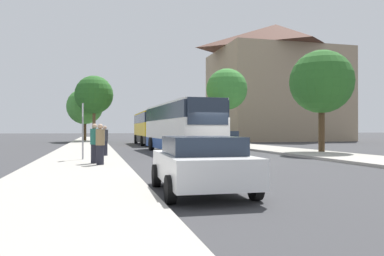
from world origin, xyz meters
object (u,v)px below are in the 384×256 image
object	(u,v)px
bus_front	(179,127)
parked_car_left_curb	(201,163)
bus_middle	(151,128)
pedestrian_waiting_far	(105,141)
bus_stop_sign	(83,125)
tree_right_near	(321,82)
parked_car_right_near	(226,140)
tree_left_near	(94,95)
tree_right_mid	(227,89)
pedestrian_waiting_near	(100,144)
parked_car_right_far	(186,136)
tree_left_far	(85,106)
pedestrian_walking_back	(94,143)

from	to	relation	value
bus_front	parked_car_left_curb	size ratio (longest dim) A/B	2.94
bus_middle	pedestrian_waiting_far	xyz separation A→B (m)	(-5.21, -17.90, -0.80)
pedestrian_waiting_far	bus_front	bearing A→B (deg)	-57.39
bus_stop_sign	tree_right_near	size ratio (longest dim) A/B	0.41
bus_front	bus_stop_sign	bearing A→B (deg)	-137.98
parked_car_right_near	tree_right_near	bearing A→B (deg)	123.03
parked_car_right_near	tree_left_near	size ratio (longest dim) A/B	0.49
parked_car_left_curb	tree_left_near	xyz separation A→B (m)	(-2.66, 39.46, 5.20)
pedestrian_waiting_far	tree_left_near	bearing A→B (deg)	-1.14
tree_right_mid	tree_right_near	bearing A→B (deg)	-83.98
bus_stop_sign	tree_left_near	world-z (taller)	tree_left_near
bus_front	pedestrian_waiting_near	xyz separation A→B (m)	(-5.35, -9.02, -0.78)
pedestrian_waiting_near	pedestrian_waiting_far	world-z (taller)	pedestrian_waiting_near
parked_car_right_far	pedestrian_waiting_far	size ratio (longest dim) A/B	2.83
pedestrian_waiting_near	tree_right_near	distance (m)	15.80
bus_front	pedestrian_waiting_far	world-z (taller)	bus_front
parked_car_right_near	tree_left_far	xyz separation A→B (m)	(-11.34, 23.47, 3.89)
bus_front	tree_left_far	size ratio (longest dim) A/B	1.74
pedestrian_waiting_far	parked_car_left_curb	bearing A→B (deg)	-173.04
bus_middle	pedestrian_walking_back	xyz separation A→B (m)	(-5.76, -22.68, -0.78)
tree_left_near	tree_right_near	world-z (taller)	tree_left_near
bus_middle	parked_car_left_curb	world-z (taller)	bus_middle
parked_car_right_near	tree_right_mid	xyz separation A→B (m)	(2.86, 7.64, 4.89)
parked_car_left_curb	parked_car_right_near	bearing A→B (deg)	70.74
tree_right_mid	pedestrian_waiting_far	bearing A→B (deg)	-130.70
bus_stop_sign	tree_left_near	xyz separation A→B (m)	(0.47, 29.63, 4.12)
bus_stop_sign	tree_left_near	size ratio (longest dim) A/B	0.33
tree_right_near	parked_car_left_curb	bearing A→B (deg)	-133.25
bus_front	pedestrian_waiting_near	distance (m)	10.52
tree_right_near	bus_front	bearing A→B (deg)	160.14
pedestrian_waiting_near	tree_right_mid	world-z (taller)	tree_right_mid
bus_middle	parked_car_right_far	bearing A→B (deg)	42.29
bus_middle	tree_right_mid	bearing A→B (deg)	-25.16
bus_front	pedestrian_waiting_near	bearing A→B (deg)	-122.90
bus_stop_sign	bus_front	bearing A→B (deg)	44.23
parked_car_right_near	tree_left_near	distance (m)	23.39
parked_car_right_far	bus_stop_sign	bearing A→B (deg)	66.58
tree_left_near	bus_front	bearing A→B (deg)	-76.55
bus_front	tree_left_far	bearing A→B (deg)	102.16
tree_left_near	tree_right_near	xyz separation A→B (m)	(14.51, -26.86, -1.24)
bus_middle	parked_car_right_near	distance (m)	11.97
pedestrian_walking_back	parked_car_left_curb	bearing A→B (deg)	45.95
pedestrian_waiting_far	tree_left_near	size ratio (longest dim) A/B	0.20
parked_car_right_far	tree_left_far	xyz separation A→B (m)	(-11.80, 8.11, 3.86)
bus_middle	tree_left_far	size ratio (longest dim) A/B	1.59
tree_left_near	bus_middle	bearing A→B (deg)	-57.90
parked_car_left_curb	bus_stop_sign	size ratio (longest dim) A/B	1.50
bus_stop_sign	tree_left_far	size ratio (longest dim) A/B	0.39
parked_car_right_far	bus_stop_sign	distance (m)	26.98
bus_middle	tree_left_near	distance (m)	11.75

